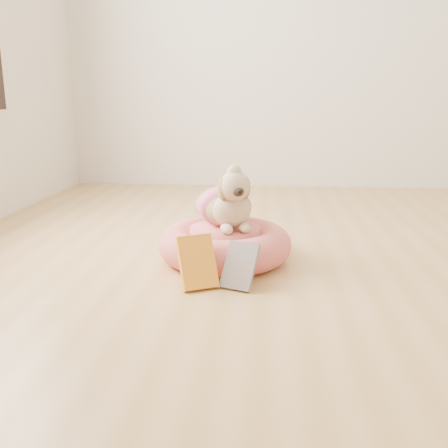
# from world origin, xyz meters

# --- Properties ---
(floor) EXTENTS (4.50, 4.50, 0.00)m
(floor) POSITION_xyz_m (0.00, 0.00, 0.00)
(floor) COLOR tan
(floor) RESTS_ON ground
(wall_back) EXTENTS (4.50, 0.00, 4.50)m
(wall_back) POSITION_xyz_m (0.00, 2.25, 1.35)
(wall_back) COLOR beige
(wall_back) RESTS_ON floor
(pet_bed) EXTENTS (0.59, 0.59, 0.15)m
(pet_bed) POSITION_xyz_m (-0.59, 0.28, 0.07)
(pet_bed) COLOR #CF5751
(pet_bed) RESTS_ON floor
(dog) EXTENTS (0.40, 0.47, 0.29)m
(dog) POSITION_xyz_m (-0.58, 0.30, 0.30)
(dog) COLOR olive
(dog) RESTS_ON pet_bed
(book_yellow) EXTENTS (0.18, 0.17, 0.20)m
(book_yellow) POSITION_xyz_m (-0.67, -0.06, 0.10)
(book_yellow) COLOR yellow
(book_yellow) RESTS_ON floor
(book_white) EXTENTS (0.16, 0.16, 0.17)m
(book_white) POSITION_xyz_m (-0.51, -0.04, 0.08)
(book_white) COLOR silver
(book_white) RESTS_ON floor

